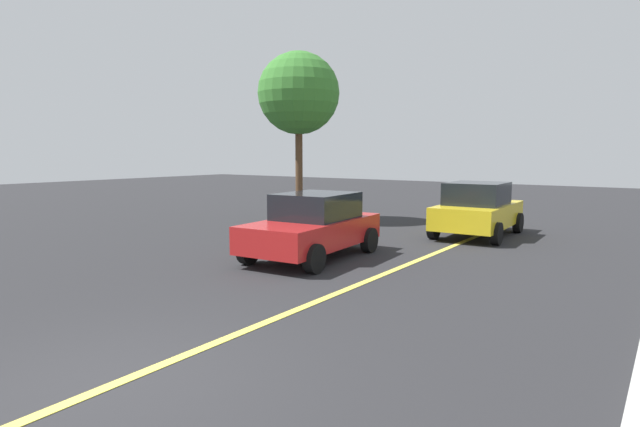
{
  "coord_description": "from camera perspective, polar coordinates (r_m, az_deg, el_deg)",
  "views": [
    {
      "loc": [
        -2.93,
        -4.94,
        2.55
      ],
      "look_at": [
        4.28,
        0.18,
        1.49
      ],
      "focal_mm": 28.43,
      "sensor_mm": 36.0,
      "label": 1
    }
  ],
  "objects": [
    {
      "name": "car_yellow_far_lane",
      "position": [
        16.26,
        17.32,
        0.45
      ],
      "size": [
        3.94,
        2.15,
        1.66
      ],
      "color": "gold",
      "rests_on": "ground_plane"
    },
    {
      "name": "lane_marking_centre",
      "position": [
        8.13,
        -4.3,
        -11.41
      ],
      "size": [
        28.0,
        0.16,
        0.01
      ],
      "primitive_type": "cube",
      "color": "#E0D14C"
    },
    {
      "name": "car_red_approaching",
      "position": [
        12.32,
        -0.76,
        -1.35
      ],
      "size": [
        4.09,
        2.26,
        1.57
      ],
      "color": "red",
      "rests_on": "ground_plane"
    },
    {
      "name": "tree_left_verge",
      "position": [
        19.01,
        -2.42,
        13.29
      ],
      "size": [
        2.99,
        2.99,
        6.21
      ],
      "color": "#513823",
      "rests_on": "ground_plane"
    },
    {
      "name": "ground_plane",
      "position": [
        6.28,
        -22.93,
        -17.65
      ],
      "size": [
        80.0,
        80.0,
        0.0
      ],
      "primitive_type": "plane",
      "color": "#262628"
    }
  ]
}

